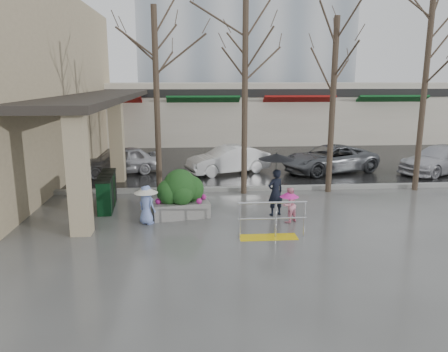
{
  "coord_description": "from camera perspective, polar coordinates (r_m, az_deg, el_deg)",
  "views": [
    {
      "loc": [
        -0.79,
        -12.49,
        4.31
      ],
      "look_at": [
        0.23,
        0.87,
        1.3
      ],
      "focal_mm": 35.0,
      "sensor_mm": 36.0,
      "label": 1
    }
  ],
  "objects": [
    {
      "name": "canopy_slab",
      "position": [
        20.89,
        -15.68,
        10.32
      ],
      "size": [
        2.8,
        18.0,
        0.25
      ],
      "primitive_type": "cube",
      "color": "#2D2823",
      "rests_on": "pillar_front"
    },
    {
      "name": "tree_east",
      "position": [
        18.36,
        25.15,
        14.86
      ],
      "size": [
        3.2,
        3.2,
        7.2
      ],
      "color": "#382B21",
      "rests_on": "ground"
    },
    {
      "name": "tree_midwest",
      "position": [
        16.24,
        2.8,
        15.91
      ],
      "size": [
        3.2,
        3.2,
        7.0
      ],
      "color": "#382B21",
      "rests_on": "ground"
    },
    {
      "name": "car_b",
      "position": [
        20.15,
        0.52,
        2.13
      ],
      "size": [
        4.05,
        2.61,
        1.26
      ],
      "primitive_type": "imported",
      "rotation": [
        0.0,
        0.0,
        -1.21
      ],
      "color": "silver",
      "rests_on": "ground"
    },
    {
      "name": "planter",
      "position": [
        13.84,
        -5.7,
        -2.37
      ],
      "size": [
        1.9,
        1.2,
        1.54
      ],
      "rotation": [
        0.0,
        0.0,
        0.19
      ],
      "color": "gray",
      "rests_on": "ground"
    },
    {
      "name": "car_c",
      "position": [
        20.99,
        13.59,
        2.2
      ],
      "size": [
        4.96,
        3.37,
        1.26
      ],
      "primitive_type": "imported",
      "rotation": [
        0.0,
        0.0,
        -1.26
      ],
      "color": "#585B60",
      "rests_on": "ground"
    },
    {
      "name": "car_a",
      "position": [
        20.55,
        -13.53,
        1.99
      ],
      "size": [
        3.98,
        2.63,
        1.26
      ],
      "primitive_type": "imported",
      "rotation": [
        0.0,
        0.0,
        -1.23
      ],
      "color": "silver",
      "rests_on": "ground"
    },
    {
      "name": "tree_west",
      "position": [
        16.15,
        -8.97,
        15.26
      ],
      "size": [
        3.2,
        3.2,
        6.8
      ],
      "color": "#382B21",
      "rests_on": "ground"
    },
    {
      "name": "handrail",
      "position": [
        12.15,
        6.12,
        -6.31
      ],
      "size": [
        1.9,
        0.5,
        1.03
      ],
      "color": "yellow",
      "rests_on": "ground"
    },
    {
      "name": "near_building",
      "position": [
        22.08,
        -26.67,
        10.54
      ],
      "size": [
        6.0,
        18.0,
        8.0
      ],
      "primitive_type": "cube",
      "color": "tan",
      "rests_on": "ground"
    },
    {
      "name": "news_boxes",
      "position": [
        15.29,
        -15.04,
        -1.89
      ],
      "size": [
        0.62,
        2.11,
        1.16
      ],
      "rotation": [
        0.0,
        0.0,
        0.07
      ],
      "color": "#0B3218",
      "rests_on": "ground"
    },
    {
      "name": "woman",
      "position": [
        13.89,
        6.79,
        -0.08
      ],
      "size": [
        1.14,
        1.14,
        2.05
      ],
      "rotation": [
        0.0,
        0.0,
        3.55
      ],
      "color": "black",
      "rests_on": "ground"
    },
    {
      "name": "tree_mideast",
      "position": [
        16.94,
        14.28,
        14.14
      ],
      "size": [
        3.2,
        3.2,
        6.5
      ],
      "color": "#382B21",
      "rests_on": "ground"
    },
    {
      "name": "ground",
      "position": [
        13.23,
        -0.7,
        -6.34
      ],
      "size": [
        120.0,
        120.0,
        0.0
      ],
      "primitive_type": "plane",
      "color": "#51514F",
      "rests_on": "ground"
    },
    {
      "name": "child_blue",
      "position": [
        13.29,
        -10.1,
        -3.23
      ],
      "size": [
        0.72,
        0.72,
        1.19
      ],
      "rotation": [
        0.0,
        0.0,
        2.49
      ],
      "color": "#7F98E2",
      "rests_on": "ground"
    },
    {
      "name": "street_asphalt",
      "position": [
        34.76,
        -3.03,
        5.53
      ],
      "size": [
        120.0,
        36.0,
        0.01
      ],
      "primitive_type": "cube",
      "color": "black",
      "rests_on": "ground"
    },
    {
      "name": "pillar_front",
      "position": [
        12.65,
        -18.5,
        0.32
      ],
      "size": [
        0.55,
        0.55,
        3.5
      ],
      "primitive_type": "cube",
      "color": "tan",
      "rests_on": "ground"
    },
    {
      "name": "pillar_back",
      "position": [
        18.92,
        -13.82,
        4.52
      ],
      "size": [
        0.55,
        0.55,
        3.5
      ],
      "primitive_type": "cube",
      "color": "tan",
      "rests_on": "ground"
    },
    {
      "name": "storefront_row",
      "position": [
        30.67,
        0.9,
        8.36
      ],
      "size": [
        34.0,
        6.74,
        4.0
      ],
      "color": "beige",
      "rests_on": "ground"
    },
    {
      "name": "car_d",
      "position": [
        22.59,
        26.35,
        1.96
      ],
      "size": [
        4.68,
        3.42,
        1.26
      ],
      "primitive_type": "imported",
      "rotation": [
        0.0,
        0.0,
        -1.14
      ],
      "color": "silver",
      "rests_on": "ground"
    },
    {
      "name": "child_pink",
      "position": [
        13.42,
        8.51,
        -3.47
      ],
      "size": [
        0.67,
        0.64,
        1.09
      ],
      "rotation": [
        0.0,
        0.0,
        3.75
      ],
      "color": "pink",
      "rests_on": "ground"
    },
    {
      "name": "curb",
      "position": [
        17.04,
        -1.56,
        -1.73
      ],
      "size": [
        120.0,
        0.3,
        0.15
      ],
      "primitive_type": "cube",
      "color": "gray",
      "rests_on": "ground"
    }
  ]
}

